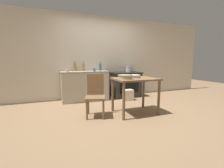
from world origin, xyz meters
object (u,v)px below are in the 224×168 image
object	(u,v)px
bottle_far_left	(75,67)
cup_center_left	(94,70)
bottle_mid_left	(100,67)
stove	(126,84)
work_table	(135,84)
chair	(95,94)
mixing_bowl_large	(134,76)
mixing_bowl_small	(125,77)
bottle_left	(83,67)
flour_sack	(128,95)
stock_pot	(129,69)
cup_center	(67,71)

from	to	relation	value
bottle_far_left	cup_center_left	size ratio (longest dim) A/B	3.05
bottle_mid_left	cup_center_left	size ratio (longest dim) A/B	2.94
stove	bottle_mid_left	world-z (taller)	bottle_mid_left
stove	work_table	xyz separation A→B (m)	(-0.52, -1.53, 0.25)
chair	bottle_far_left	bearing A→B (deg)	114.96
stove	bottle_far_left	xyz separation A→B (m)	(-1.60, 0.20, 0.58)
mixing_bowl_large	mixing_bowl_small	distance (m)	0.33
work_table	bottle_left	xyz separation A→B (m)	(-0.84, 1.65, 0.33)
flour_sack	stock_pot	xyz separation A→B (m)	(0.30, 0.55, 0.74)
bottle_mid_left	cup_center	xyz separation A→B (m)	(-1.00, -0.25, -0.07)
work_table	stock_pot	distance (m)	1.75
stock_pot	bottle_left	bearing A→B (deg)	177.89
chair	bottle_left	world-z (taller)	bottle_left
work_table	bottle_mid_left	world-z (taller)	bottle_mid_left
work_table	cup_center	distance (m)	1.89
chair	bottle_left	distance (m)	1.59
bottle_far_left	chair	bearing A→B (deg)	-82.40
mixing_bowl_small	stove	bearing A→B (deg)	63.24
cup_center	stock_pot	bearing A→B (deg)	8.08
work_table	mixing_bowl_large	world-z (taller)	mixing_bowl_large
flour_sack	cup_center	distance (m)	1.88
work_table	mixing_bowl_large	xyz separation A→B (m)	(0.03, 0.11, 0.17)
mixing_bowl_large	bottle_far_left	world-z (taller)	bottle_far_left
stock_pot	bottle_left	xyz separation A→B (m)	(-1.51, 0.06, 0.09)
stock_pot	mixing_bowl_large	bearing A→B (deg)	-113.43
bottle_mid_left	mixing_bowl_small	bearing A→B (deg)	-87.51
flour_sack	chair	bearing A→B (deg)	-143.96
work_table	mixing_bowl_large	distance (m)	0.21
bottle_left	cup_center_left	world-z (taller)	bottle_left
stock_pot	mixing_bowl_small	world-z (taller)	stock_pot
mixing_bowl_small	bottle_mid_left	bearing A→B (deg)	92.49
work_table	stock_pot	size ratio (longest dim) A/B	3.96
work_table	stock_pot	bearing A→B (deg)	67.12
chair	cup_center_left	distance (m)	1.30
chair	flour_sack	bearing A→B (deg)	53.40
bottle_left	bottle_mid_left	world-z (taller)	bottle_left
work_table	stock_pot	xyz separation A→B (m)	(0.67, 1.60, 0.24)
bottle_left	bottle_mid_left	bearing A→B (deg)	-10.47
bottle_left	cup_center	xyz separation A→B (m)	(-0.50, -0.34, -0.07)
work_table	flour_sack	world-z (taller)	work_table
bottle_far_left	cup_center	distance (m)	0.49
flour_sack	mixing_bowl_small	xyz separation A→B (m)	(-0.64, -1.09, 0.68)
work_table	stock_pot	world-z (taller)	stock_pot
stock_pot	cup_center_left	bearing A→B (deg)	-168.33
work_table	bottle_mid_left	distance (m)	1.63
stove	mixing_bowl_small	world-z (taller)	mixing_bowl_small
stove	bottle_far_left	distance (m)	1.71
bottle_far_left	cup_center_left	xyz separation A→B (m)	(0.49, -0.38, -0.06)
stock_pot	work_table	bearing A→B (deg)	-112.88
work_table	mixing_bowl_small	world-z (taller)	mixing_bowl_small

